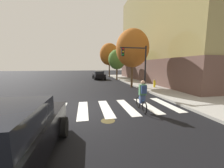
% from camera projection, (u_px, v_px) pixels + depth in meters
% --- Properties ---
extents(ground_plane, '(120.00, 120.00, 0.00)m').
position_uv_depth(ground_plane, '(88.00, 109.00, 7.49)').
color(ground_plane, black).
extents(sidewalk, '(6.50, 50.00, 0.15)m').
position_uv_depth(sidewalk, '(216.00, 100.00, 9.23)').
color(sidewalk, '#9E9B93').
rests_on(sidewalk, ground).
extents(crosswalk_stripes, '(9.63, 3.20, 0.01)m').
position_uv_depth(crosswalk_stripes, '(94.00, 109.00, 7.56)').
color(crosswalk_stripes, silver).
rests_on(crosswalk_stripes, ground).
extents(manhole_cover, '(0.64, 0.64, 0.01)m').
position_uv_depth(manhole_cover, '(108.00, 121.00, 5.95)').
color(manhole_cover, '#473D1E').
rests_on(manhole_cover, ground).
extents(sedan_near, '(2.29, 4.66, 1.59)m').
position_uv_depth(sedan_near, '(4.00, 141.00, 2.90)').
color(sedan_near, black).
rests_on(sedan_near, ground).
extents(sedan_mid, '(2.20, 4.35, 1.47)m').
position_uv_depth(sedan_mid, '(99.00, 75.00, 23.90)').
color(sedan_mid, black).
rests_on(sedan_mid, ground).
extents(cyclist, '(0.38, 1.71, 1.69)m').
position_uv_depth(cyclist, '(142.00, 96.00, 7.10)').
color(cyclist, black).
rests_on(cyclist, ground).
extents(traffic_light_near, '(2.47, 0.28, 4.20)m').
position_uv_depth(traffic_light_near, '(137.00, 61.00, 11.85)').
color(traffic_light_near, black).
rests_on(traffic_light_near, ground).
extents(fire_hydrant, '(0.33, 0.22, 0.78)m').
position_uv_depth(fire_hydrant, '(154.00, 84.00, 14.13)').
color(fire_hydrant, gold).
rests_on(fire_hydrant, sidewalk).
extents(street_tree_near, '(3.60, 3.60, 6.40)m').
position_uv_depth(street_tree_near, '(132.00, 48.00, 14.47)').
color(street_tree_near, '#4C3823').
rests_on(street_tree_near, ground).
extents(street_tree_mid, '(2.86, 2.86, 5.09)m').
position_uv_depth(street_tree_mid, '(117.00, 60.00, 22.05)').
color(street_tree_mid, '#4C3823').
rests_on(street_tree_mid, ground).
extents(street_tree_far, '(3.97, 3.97, 7.06)m').
position_uv_depth(street_tree_far, '(109.00, 54.00, 27.68)').
color(street_tree_far, '#4C3823').
rests_on(street_tree_far, ground).
extents(corner_building, '(16.76, 21.20, 14.89)m').
position_uv_depth(corner_building, '(192.00, 34.00, 20.64)').
color(corner_building, brown).
rests_on(corner_building, ground).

